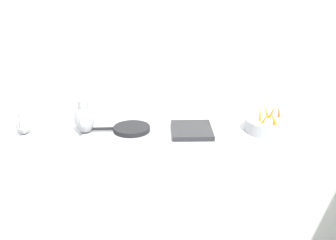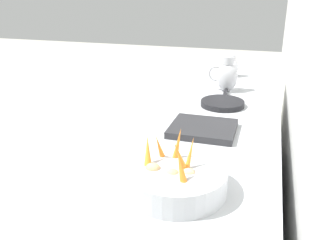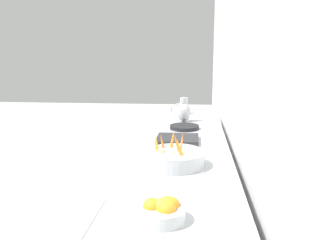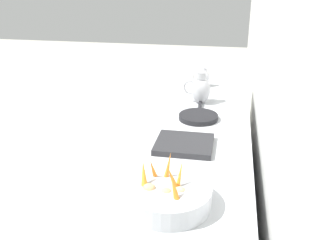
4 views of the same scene
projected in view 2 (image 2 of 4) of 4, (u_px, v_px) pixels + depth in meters
The scene contains 7 objects.
ground_plane at pixel (5, 223), 2.56m from camera, with size 15.53×15.53×0.00m, color #ADAA9E.
prep_counter at pixel (207, 210), 1.96m from camera, with size 0.69×3.13×0.90m, color #ADAFB5.
vegetable_colander at pixel (177, 179), 1.31m from camera, with size 0.38×0.38×0.22m.
metal_pitcher_tall at pixel (227, 76), 2.53m from camera, with size 0.21×0.15×0.25m.
metal_pitcher_short at pixel (232, 67), 2.95m from camera, with size 0.15×0.11×0.18m.
counter_sink_basin at pixel (203, 129), 1.86m from camera, with size 0.34×0.30×0.04m, color #232326.
skillet_on_counter at pixel (222, 103), 2.26m from camera, with size 0.28×0.46×0.03m.
Camera 2 is at (-1.74, 1.69, 1.64)m, focal length 37.45 mm.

